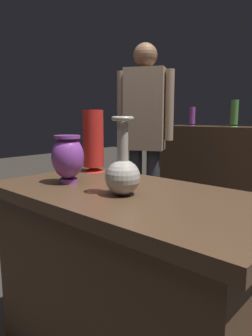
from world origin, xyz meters
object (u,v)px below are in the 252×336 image
Objects in this scene: vase_tall_behind at (68,157)px; shelf_vase_left at (234,114)px; vase_left_accent at (93,141)px; visitor_near_left at (145,130)px; vase_centerpiece at (123,171)px; shelf_vase_far_left at (192,116)px.

vase_tall_behind is 0.80× the size of shelf_vase_left.
vase_tall_behind is at bearing -63.51° from vase_left_accent.
shelf_vase_left is 1.14m from visitor_near_left.
shelf_vase_left is 0.16× the size of visitor_near_left.
vase_centerpiece is 0.33m from vase_tall_behind.
visitor_near_left is (-0.35, 0.88, 0.02)m from vase_left_accent.
vase_centerpiece is 0.90× the size of vase_left_accent.
shelf_vase_far_left is at bearing 173.03° from shelf_vase_left.
vase_centerpiece is at bearing 1.71° from vase_tall_behind.
visitor_near_left is (-0.28, -1.09, -0.13)m from shelf_vase_left.
vase_left_accent is 1.59× the size of shelf_vase_far_left.
shelf_vase_left is 0.52m from shelf_vase_far_left.
vase_tall_behind is 0.65× the size of vase_left_accent.
visitor_near_left is at bearing -78.39° from shelf_vase_far_left.
shelf_vase_far_left is 0.13× the size of visitor_near_left.
visitor_near_left is (0.24, -1.15, -0.11)m from shelf_vase_far_left.
shelf_vase_far_left is 1.18m from visitor_near_left.
vase_centerpiece is 0.54m from vase_left_accent.
vase_left_accent is 2.12m from shelf_vase_far_left.
visitor_near_left is at bearing 125.49° from vase_centerpiece.
vase_centerpiece is at bearing -29.90° from vase_left_accent.
visitor_near_left is at bearing 111.92° from vase_left_accent.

